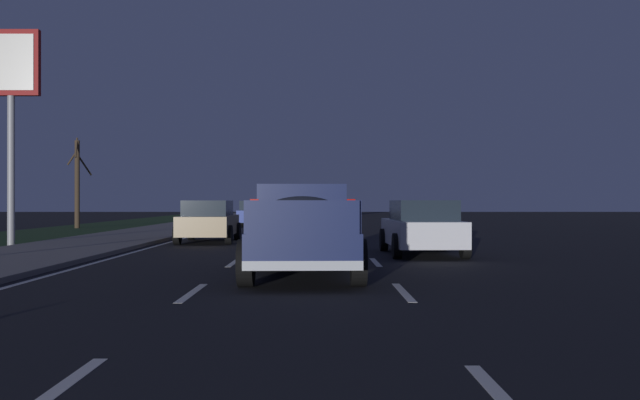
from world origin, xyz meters
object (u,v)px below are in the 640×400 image
object	(u,v)px
sedan_tan	(209,221)
sedan_blue	(255,213)
sedan_white	(422,227)
bare_tree_far	(77,182)
gas_price_sign	(11,83)
pickup_truck	(302,227)

from	to	relation	value
sedan_tan	sedan_blue	bearing A→B (deg)	-0.75
sedan_white	bare_tree_far	bearing A→B (deg)	39.90
sedan_blue	bare_tree_far	size ratio (longest dim) A/B	0.87
sedan_tan	gas_price_sign	bearing A→B (deg)	112.36
sedan_blue	gas_price_sign	size ratio (longest dim) A/B	0.61
sedan_tan	bare_tree_far	world-z (taller)	bare_tree_far
sedan_white	pickup_truck	bearing A→B (deg)	149.38
pickup_truck	sedan_tan	size ratio (longest dim) A/B	1.24
pickup_truck	sedan_blue	world-z (taller)	pickup_truck
sedan_blue	sedan_tan	xyz separation A→B (m)	(-16.27, 0.21, 0.00)
sedan_white	gas_price_sign	size ratio (longest dim) A/B	0.61
sedan_tan	bare_tree_far	xyz separation A→B (m)	(13.61, 9.52, 1.83)
sedan_white	gas_price_sign	bearing A→B (deg)	74.79
pickup_truck	bare_tree_far	xyz separation A→B (m)	(25.25, 13.24, 1.63)
pickup_truck	gas_price_sign	distance (m)	14.17
pickup_truck	gas_price_sign	world-z (taller)	gas_price_sign
bare_tree_far	sedan_tan	bearing A→B (deg)	-145.02
sedan_tan	bare_tree_far	size ratio (longest dim) A/B	0.87
bare_tree_far	gas_price_sign	bearing A→B (deg)	-168.36
sedan_blue	sedan_tan	bearing A→B (deg)	179.25
bare_tree_far	pickup_truck	bearing A→B (deg)	-152.33
sedan_blue	bare_tree_far	distance (m)	10.25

